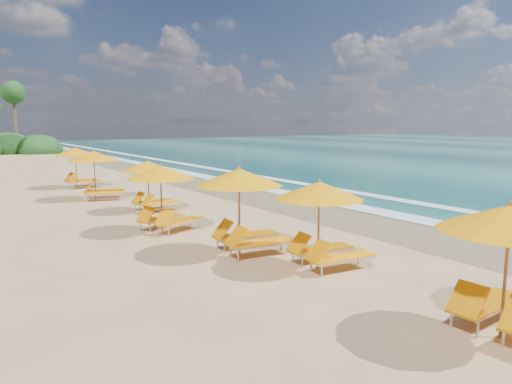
# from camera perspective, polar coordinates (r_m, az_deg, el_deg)

# --- Properties ---
(ground) EXTENTS (160.00, 160.00, 0.00)m
(ground) POSITION_cam_1_polar(r_m,az_deg,el_deg) (16.15, -0.00, -4.21)
(ground) COLOR tan
(ground) RESTS_ON ground
(wet_sand) EXTENTS (4.00, 160.00, 0.01)m
(wet_sand) POSITION_cam_1_polar(r_m,az_deg,el_deg) (18.65, 10.21, -2.61)
(wet_sand) COLOR #85724F
(wet_sand) RESTS_ON ground
(surf_foam) EXTENTS (4.00, 160.00, 0.01)m
(surf_foam) POSITION_cam_1_polar(r_m,az_deg,el_deg) (20.60, 15.59, -1.67)
(surf_foam) COLOR white
(surf_foam) RESTS_ON ground
(station_1) EXTENTS (2.55, 2.37, 2.31)m
(station_1) POSITION_cam_1_polar(r_m,az_deg,el_deg) (8.91, 28.52, -7.25)
(station_1) COLOR olive
(station_1) RESTS_ON ground
(station_2) EXTENTS (2.57, 2.44, 2.20)m
(station_2) POSITION_cam_1_polar(r_m,az_deg,el_deg) (11.59, 8.29, -3.14)
(station_2) COLOR olive
(station_2) RESTS_ON ground
(station_3) EXTENTS (2.80, 2.65, 2.40)m
(station_3) POSITION_cam_1_polar(r_m,az_deg,el_deg) (12.73, -1.28, -1.51)
(station_3) COLOR olive
(station_3) RESTS_ON ground
(station_4) EXTENTS (2.86, 2.80, 2.23)m
(station_4) POSITION_cam_1_polar(r_m,az_deg,el_deg) (15.57, -10.94, -0.16)
(station_4) COLOR olive
(station_4) RESTS_ON ground
(station_5) EXTENTS (2.40, 2.26, 2.08)m
(station_5) POSITION_cam_1_polar(r_m,az_deg,el_deg) (19.25, -12.47, 1.17)
(station_5) COLOR olive
(station_5) RESTS_ON ground
(station_6) EXTENTS (2.94, 2.89, 2.30)m
(station_6) POSITION_cam_1_polar(r_m,az_deg,el_deg) (22.81, -18.51, 2.36)
(station_6) COLOR olive
(station_6) RESTS_ON ground
(station_7) EXTENTS (2.47, 2.30, 2.24)m
(station_7) POSITION_cam_1_polar(r_m,az_deg,el_deg) (27.29, -20.62, 3.13)
(station_7) COLOR olive
(station_7) RESTS_ON ground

